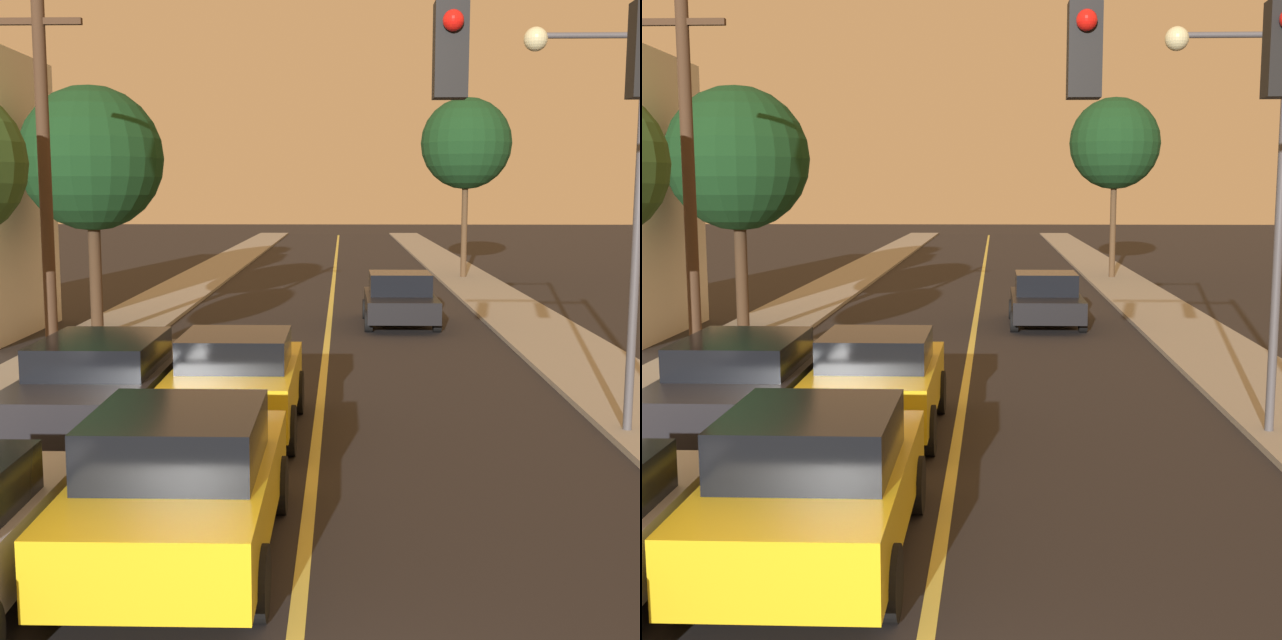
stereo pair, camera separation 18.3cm
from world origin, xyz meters
TOP-DOWN VIEW (x-y plane):
  - road_surface at (0.00, 36.00)m, footprint 9.15×80.00m
  - sidewalk_left at (-5.83, 36.00)m, footprint 2.50×80.00m
  - sidewalk_right at (5.83, 36.00)m, footprint 2.50×80.00m
  - car_near_lane_front at (-1.28, 3.99)m, footprint 2.04×4.37m
  - car_near_lane_second at (-1.28, 8.99)m, footprint 2.00×4.05m
  - car_outer_lane_second at (-3.29, 8.57)m, footprint 2.09×5.11m
  - car_far_oncoming at (2.06, 20.77)m, footprint 2.11×4.16m
  - streetlamp_right at (4.44, 8.93)m, footprint 1.90×0.36m
  - utility_pole_left at (-5.18, 11.78)m, footprint 1.60×0.24m
  - tree_left_far at (-6.00, 17.88)m, footprint 3.66×3.66m
  - tree_right_near at (5.72, 34.41)m, footprint 3.92×3.92m

SIDE VIEW (x-z plane):
  - road_surface at x=0.00m, z-range 0.00..0.01m
  - sidewalk_left at x=-5.83m, z-range 0.00..0.12m
  - sidewalk_right at x=5.83m, z-range 0.00..0.12m
  - car_far_oncoming at x=2.06m, z-range 0.00..1.52m
  - car_near_lane_front at x=-1.28m, z-range 0.01..1.67m
  - car_near_lane_second at x=-1.28m, z-range 0.04..1.68m
  - car_outer_lane_second at x=-3.29m, z-range 0.05..1.69m
  - utility_pole_left at x=-5.18m, z-range 0.28..7.69m
  - streetlamp_right at x=4.44m, z-range 1.08..7.28m
  - tree_left_far at x=-6.00m, z-range 1.47..7.87m
  - tree_right_near at x=5.72m, z-range 2.02..9.77m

